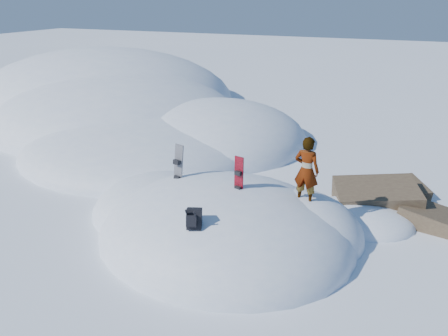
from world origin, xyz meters
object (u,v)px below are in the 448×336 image
at_px(snowboard_dark, 178,172).
at_px(backpack, 194,219).
at_px(snowboard_red, 238,182).
at_px(person, 307,171).

xyz_separation_m(snowboard_dark, backpack, (1.61, -2.22, -0.06)).
bearing_deg(snowboard_red, person, 33.07).
bearing_deg(snowboard_red, backpack, -87.72).
xyz_separation_m(snowboard_red, snowboard_dark, (-1.97, 0.37, -0.16)).
bearing_deg(person, snowboard_red, 28.21).
height_order(snowboard_dark, backpack, snowboard_dark).
distance_m(snowboard_red, person, 1.75).
distance_m(snowboard_dark, backpack, 2.75).
bearing_deg(backpack, snowboard_dark, 106.57).
distance_m(snowboard_red, snowboard_dark, 2.02).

